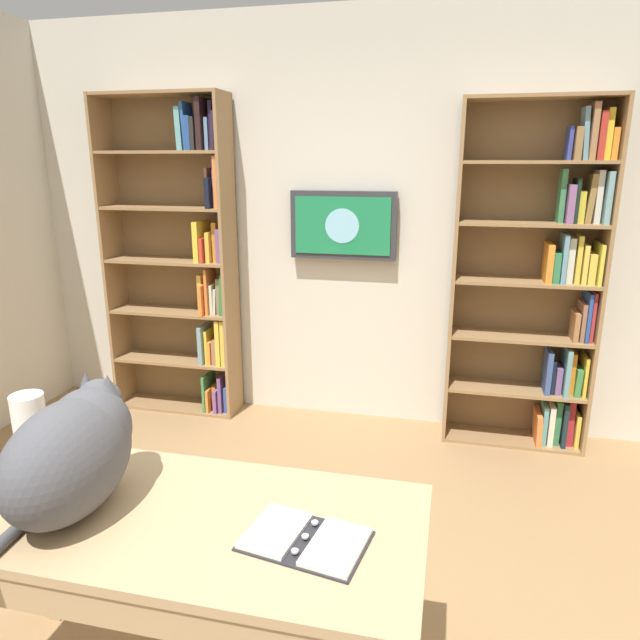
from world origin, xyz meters
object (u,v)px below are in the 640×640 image
(bookshelf_right, at_px, (186,261))
(open_binder, at_px, (305,539))
(cat, at_px, (75,449))
(paper_towel_roll, at_px, (30,427))
(wall_mounted_tv, at_px, (343,225))
(bookshelf_left, at_px, (543,283))
(desk, at_px, (171,551))

(bookshelf_right, relative_size, open_binder, 6.06)
(cat, distance_m, paper_towel_roll, 0.41)
(wall_mounted_tv, bearing_deg, bookshelf_left, 176.14)
(wall_mounted_tv, height_order, paper_towel_roll, wall_mounted_tv)
(cat, bearing_deg, bookshelf_left, -124.26)
(desk, distance_m, cat, 0.41)
(bookshelf_right, height_order, wall_mounted_tv, bookshelf_right)
(bookshelf_right, bearing_deg, wall_mounted_tv, -175.69)
(bookshelf_right, bearing_deg, bookshelf_left, 179.94)
(paper_towel_roll, bearing_deg, open_binder, 167.46)
(open_binder, xyz_separation_m, paper_towel_roll, (1.03, -0.23, 0.11))
(open_binder, relative_size, paper_towel_roll, 1.54)
(cat, distance_m, open_binder, 0.72)
(wall_mounted_tv, relative_size, open_binder, 1.93)
(paper_towel_roll, bearing_deg, wall_mounted_tv, -106.92)
(open_binder, bearing_deg, desk, -2.70)
(open_binder, distance_m, paper_towel_roll, 1.07)
(desk, relative_size, paper_towel_roll, 6.32)
(bookshelf_right, relative_size, wall_mounted_tv, 3.14)
(bookshelf_right, xyz_separation_m, open_binder, (-1.46, 2.34, -0.32))
(bookshelf_right, xyz_separation_m, paper_towel_roll, (-0.43, 2.11, -0.21))
(wall_mounted_tv, bearing_deg, cat, 82.25)
(desk, bearing_deg, bookshelf_left, -119.43)
(bookshelf_left, bearing_deg, paper_towel_roll, 47.63)
(desk, distance_m, paper_towel_roll, 0.69)
(cat, bearing_deg, desk, -178.43)
(cat, height_order, paper_towel_roll, cat)
(desk, relative_size, cat, 2.44)
(desk, relative_size, open_binder, 4.11)
(wall_mounted_tv, height_order, cat, wall_mounted_tv)
(cat, relative_size, paper_towel_roll, 2.59)
(paper_towel_roll, bearing_deg, desk, 161.14)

